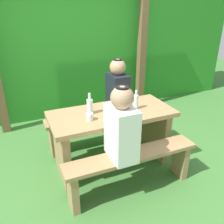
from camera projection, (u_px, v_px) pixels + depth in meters
ground_plane at (112, 163)px, 2.97m from camera, size 12.00×12.00×0.00m
hedge_backdrop at (66, 52)px, 4.29m from camera, size 6.40×0.95×2.02m
pergola_post_right at (142, 50)px, 4.12m from camera, size 0.12×0.12×2.14m
picnic_table at (112, 129)px, 2.77m from camera, size 1.40×0.64×0.70m
bench_near at (132, 164)px, 2.41m from camera, size 1.40×0.24×0.45m
bench_far at (97, 123)px, 3.25m from camera, size 1.40×0.24×0.45m
person_white_shirt at (121, 126)px, 2.18m from camera, size 0.25×0.35×0.72m
person_black_coat at (118, 88)px, 3.16m from camera, size 0.25×0.35×0.72m
drinking_glass at (90, 117)px, 2.47m from camera, size 0.07×0.07×0.08m
bottle_left at (118, 106)px, 2.56m from camera, size 0.07×0.07×0.26m
bottle_right at (90, 106)px, 2.60m from camera, size 0.07×0.07×0.24m
bottle_center at (136, 101)px, 2.72m from camera, size 0.06×0.06×0.22m
cell_phone at (130, 110)px, 2.72m from camera, size 0.13×0.16×0.01m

